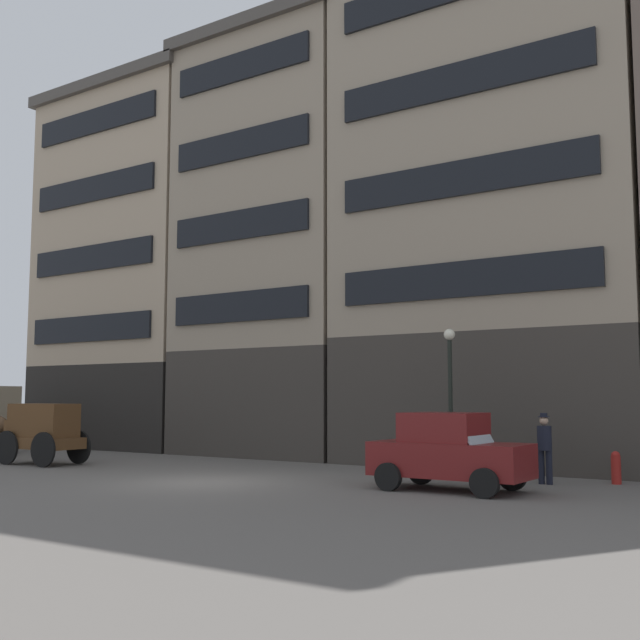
% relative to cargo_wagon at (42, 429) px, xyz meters
% --- Properties ---
extents(ground_plane, '(120.00, 120.00, 0.00)m').
position_rel_cargo_wagon_xyz_m(ground_plane, '(8.05, -0.99, -1.15)').
color(ground_plane, '#605B56').
extents(building_far_left, '(9.18, 6.16, 16.19)m').
position_rel_cargo_wagon_xyz_m(building_far_left, '(-4.35, 8.24, 6.99)').
color(building_far_left, black).
rests_on(building_far_left, ground_plane).
extents(building_center_left, '(7.89, 6.16, 16.63)m').
position_rel_cargo_wagon_xyz_m(building_center_left, '(3.83, 8.24, 7.22)').
color(building_center_left, '#38332D').
rests_on(building_center_left, ground_plane).
extents(building_center_right, '(10.37, 6.16, 17.20)m').
position_rel_cargo_wagon_xyz_m(building_center_right, '(12.61, 8.24, 7.50)').
color(building_center_right, '#38332D').
rests_on(building_center_right, ground_plane).
extents(cargo_wagon, '(2.96, 1.62, 1.98)m').
position_rel_cargo_wagon_xyz_m(cargo_wagon, '(0.00, 0.00, 0.00)').
color(cargo_wagon, brown).
rests_on(cargo_wagon, ground_plane).
extents(sedan_dark, '(3.71, 1.89, 1.83)m').
position_rel_cargo_wagon_xyz_m(sedan_dark, '(14.10, 0.88, -0.23)').
color(sedan_dark, maroon).
rests_on(sedan_dark, ground_plane).
extents(pedestrian_officer, '(0.39, 0.39, 1.79)m').
position_rel_cargo_wagon_xyz_m(pedestrian_officer, '(15.57, 3.49, -0.17)').
color(pedestrian_officer, black).
rests_on(pedestrian_officer, ground_plane).
extents(streetlamp_curbside, '(0.32, 0.32, 4.12)m').
position_rel_cargo_wagon_xyz_m(streetlamp_curbside, '(12.80, 3.92, 1.52)').
color(streetlamp_curbside, black).
rests_on(streetlamp_curbside, ground_plane).
extents(fire_hydrant_curbside, '(0.24, 0.24, 0.83)m').
position_rel_cargo_wagon_xyz_m(fire_hydrant_curbside, '(17.05, 4.52, -0.72)').
color(fire_hydrant_curbside, maroon).
rests_on(fire_hydrant_curbside, ground_plane).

